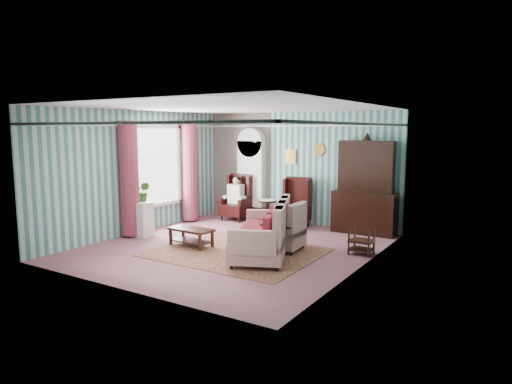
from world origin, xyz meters
The scene contains 17 objects.
floor centered at (0.00, 0.00, 0.00)m, with size 6.00×6.00×0.00m, color #844D52.
room_shell centered at (-0.62, 0.18, 2.01)m, with size 5.53×6.02×2.91m.
bookcase centered at (-1.35, 2.84, 1.12)m, with size 0.80×0.28×2.24m, color silver.
dresser_hutch centered at (1.90, 2.72, 1.18)m, with size 1.50×0.56×2.36m, color black.
wingback_left centered at (-1.60, 2.45, 0.62)m, with size 0.76×0.80×1.25m, color black.
wingback_right centered at (0.15, 2.45, 0.62)m, with size 0.76×0.80×1.25m, color black.
seated_woman centered at (-1.60, 2.45, 0.59)m, with size 0.44×0.40×1.18m, color silver, non-canonical shape.
round_side_table centered at (-0.70, 2.60, 0.30)m, with size 0.50×0.50×0.60m, color black.
nest_table centered at (2.47, 0.90, 0.27)m, with size 0.45×0.38×0.54m, color black.
plant_stand centered at (-2.40, -0.30, 0.40)m, with size 0.55×0.35×0.80m, color white.
rug centered at (0.30, -0.30, 0.01)m, with size 3.20×2.60×0.01m, color #4A1C18.
sofa centered at (0.83, -0.23, 0.56)m, with size 2.18×0.95×1.12m, color beige.
floral_armchair centered at (1.01, 0.34, 0.51)m, with size 0.82×0.75×1.02m, color beige.
coffee_table centered at (-0.78, -0.42, 0.20)m, with size 0.97×0.47×0.39m, color black.
potted_plant_a centered at (-2.48, -0.43, 1.01)m, with size 0.38×0.33×0.43m, color #1A541F.
potted_plant_b centered at (-2.39, -0.16, 1.03)m, with size 0.25×0.20×0.45m, color #235019.
potted_plant_c centered at (-2.48, -0.23, 0.98)m, with size 0.20×0.20×0.36m, color #184D19.
Camera 1 is at (5.35, -7.67, 2.45)m, focal length 32.00 mm.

